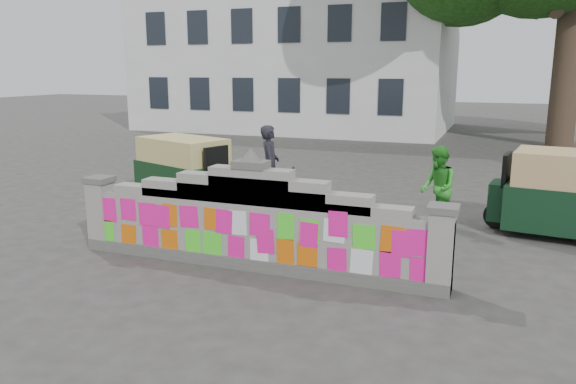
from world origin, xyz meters
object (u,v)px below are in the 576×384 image
Objects in this scene: cyclist_bike at (270,191)px; pedestrian at (438,188)px; cyclist_rider at (270,176)px; rickshaw_left at (185,168)px; rickshaw_right at (575,194)px.

pedestrian reaches higher than cyclist_bike.
cyclist_bike is 3.68m from pedestrian.
cyclist_rider reaches higher than rickshaw_left.
pedestrian is 0.59× the size of rickshaw_left.
rickshaw_right is (6.22, 0.42, -0.01)m from cyclist_rider.
rickshaw_left is at bearing 55.69° from cyclist_rider.
pedestrian reaches higher than rickshaw_right.
rickshaw_left is (-2.54, 0.57, -0.08)m from cyclist_rider.
pedestrian is at bearing 13.47° from rickshaw_right.
cyclist_rider is 0.61× the size of rickshaw_left.
cyclist_bike is at bearing 8.01° from rickshaw_left.
cyclist_bike is 0.36m from cyclist_rider.
cyclist_bike is 0.69× the size of rickshaw_left.
rickshaw_left is 0.93× the size of rickshaw_right.
cyclist_rider is at bearing -0.00° from cyclist_bike.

